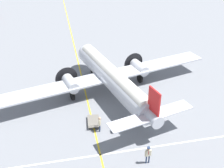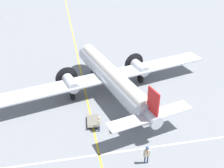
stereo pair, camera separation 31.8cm
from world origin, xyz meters
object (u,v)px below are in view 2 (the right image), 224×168
(suitcase_near_door, at_px, (113,130))
(baggage_cart, at_px, (93,121))
(airliner_main, at_px, (111,76))
(crew_foreground, at_px, (147,154))
(passenger_boarding, at_px, (99,122))

(suitcase_near_door, distance_m, baggage_cart, 2.46)
(airliner_main, relative_size, crew_foreground, 15.10)
(crew_foreground, height_order, baggage_cart, crew_foreground)
(baggage_cart, bearing_deg, passenger_boarding, -155.19)
(airliner_main, height_order, baggage_cart, airliner_main)
(passenger_boarding, distance_m, suitcase_near_door, 1.57)
(passenger_boarding, relative_size, baggage_cart, 0.74)
(airliner_main, relative_size, baggage_cart, 11.68)
(passenger_boarding, bearing_deg, airliner_main, -4.26)
(passenger_boarding, xyz_separation_m, suitcase_near_door, (-0.48, -1.31, -0.72))
(crew_foreground, xyz_separation_m, passenger_boarding, (4.98, 3.27, -0.07))
(crew_foreground, relative_size, suitcase_near_door, 2.71)
(suitcase_near_door, height_order, baggage_cart, suitcase_near_door)
(suitcase_near_door, bearing_deg, airliner_main, -9.02)
(airliner_main, bearing_deg, suitcase_near_door, 156.59)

